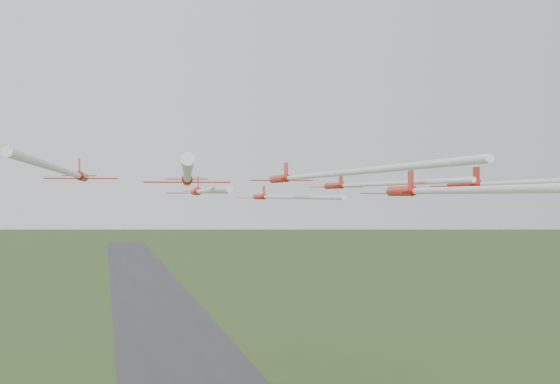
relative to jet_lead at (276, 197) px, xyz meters
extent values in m
cube|color=#363538|center=(-4.21, 184.26, -48.06)|extent=(38.00, 900.00, 0.04)
cylinder|color=red|center=(0.19, 12.78, 0.03)|extent=(1.12, 7.78, 1.00)
cone|color=red|center=(0.26, 17.48, 0.03)|extent=(1.03, 1.66, 1.00)
cone|color=red|center=(0.12, 8.35, 0.03)|extent=(0.93, 1.11, 0.91)
ellipsoid|color=black|center=(0.22, 14.61, 0.39)|extent=(0.40, 0.87, 0.29)
cube|color=red|center=(0.18, 12.05, -0.20)|extent=(8.07, 2.49, 0.09)
cube|color=red|center=(0.14, 9.22, 0.03)|extent=(3.67, 1.15, 0.07)
cube|color=red|center=(0.14, 9.40, 1.03)|extent=(0.12, 1.64, 1.83)
cylinder|color=silver|center=(-0.19, -13.08, -0.02)|extent=(1.17, 41.87, 0.55)
cylinder|color=red|center=(-12.85, -0.45, 0.86)|extent=(1.72, 9.16, 1.18)
cone|color=red|center=(-12.52, 5.06, 0.86)|extent=(1.29, 2.00, 1.18)
cone|color=red|center=(-13.16, -5.64, 0.86)|extent=(1.15, 1.35, 1.07)
ellipsoid|color=black|center=(-12.72, 1.69, 1.29)|extent=(0.51, 1.04, 0.34)
cube|color=red|center=(-12.90, -1.31, 0.60)|extent=(9.58, 3.35, 0.11)
cube|color=red|center=(-13.10, -4.63, 0.86)|extent=(4.36, 1.54, 0.09)
cube|color=red|center=(-13.09, -4.41, 2.04)|extent=(0.22, 1.93, 2.14)
cylinder|color=silver|center=(-14.37, -25.75, 0.81)|extent=(2.99, 39.08, 0.64)
cylinder|color=red|center=(8.69, -3.25, 1.79)|extent=(1.21, 7.94, 1.02)
cone|color=red|center=(8.81, 1.54, 1.79)|extent=(1.06, 1.70, 1.02)
cone|color=red|center=(8.59, -7.76, 1.79)|extent=(0.96, 1.14, 0.93)
ellipsoid|color=black|center=(8.74, -1.39, 2.16)|extent=(0.41, 0.89, 0.30)
cube|color=red|center=(8.68, -4.00, 1.55)|extent=(8.25, 2.61, 0.09)
cube|color=red|center=(8.61, -6.88, 1.79)|extent=(3.75, 1.21, 0.07)
cube|color=red|center=(8.61, -6.69, 2.81)|extent=(0.13, 1.68, 1.86)
cylinder|color=silver|center=(8.10, -28.25, 1.74)|extent=(1.50, 39.95, 0.56)
cylinder|color=red|center=(-29.40, -16.42, 2.62)|extent=(1.51, 8.66, 1.11)
cone|color=red|center=(-29.16, -11.20, 2.62)|extent=(1.20, 1.87, 1.11)
cone|color=red|center=(-29.63, -21.32, 2.62)|extent=(1.07, 1.26, 1.01)
ellipsoid|color=black|center=(-29.31, -14.39, 3.03)|extent=(0.47, 0.98, 0.32)
cube|color=red|center=(-29.44, -17.22, 2.37)|extent=(9.03, 3.05, 0.10)
cube|color=red|center=(-29.59, -20.36, 2.62)|extent=(4.11, 1.40, 0.08)
cube|color=red|center=(-29.58, -20.16, 3.74)|extent=(0.19, 1.83, 2.03)
cylinder|color=silver|center=(-30.74, -45.18, 2.57)|extent=(2.77, 46.62, 0.61)
cylinder|color=red|center=(-3.84, -17.59, 2.47)|extent=(1.14, 8.12, 1.05)
cone|color=red|center=(-3.79, -12.68, 2.47)|extent=(1.07, 1.73, 1.05)
cone|color=red|center=(-3.90, -22.22, 2.47)|extent=(0.97, 1.16, 0.95)
ellipsoid|color=black|center=(-3.82, -15.68, 2.85)|extent=(0.41, 0.91, 0.31)
cube|color=red|center=(-3.85, -18.36, 2.23)|extent=(8.43, 2.58, 0.10)
cube|color=red|center=(-3.89, -21.31, 2.47)|extent=(3.83, 1.19, 0.08)
cube|color=red|center=(-3.88, -21.12, 3.52)|extent=(0.12, 1.72, 1.91)
cylinder|color=silver|center=(-4.18, -47.05, 2.42)|extent=(1.13, 48.61, 0.57)
cylinder|color=red|center=(23.18, -18.19, 1.80)|extent=(2.19, 9.57, 1.23)
cone|color=red|center=(23.77, -12.47, 1.80)|extent=(1.43, 2.12, 1.23)
cone|color=red|center=(22.63, -23.58, 1.80)|extent=(1.25, 1.45, 1.12)
ellipsoid|color=black|center=(23.41, -15.97, 2.24)|extent=(0.57, 1.10, 0.36)
cube|color=red|center=(23.09, -19.08, 1.52)|extent=(10.07, 3.89, 0.11)
cube|color=red|center=(22.74, -22.53, 1.80)|extent=(4.58, 1.79, 0.09)
cube|color=red|center=(22.76, -22.30, 3.02)|extent=(0.32, 2.01, 2.23)
cylinder|color=red|center=(-17.77, -31.05, 1.94)|extent=(2.20, 9.11, 1.17)
cone|color=red|center=(-17.14, -25.61, 1.94)|extent=(1.38, 2.03, 1.17)
cone|color=red|center=(-18.36, -36.17, 1.94)|extent=(1.20, 1.39, 1.06)
ellipsoid|color=black|center=(-17.52, -28.94, 2.36)|extent=(0.56, 1.05, 0.34)
cube|color=red|center=(-17.87, -31.89, 1.67)|extent=(9.61, 3.82, 0.11)
cube|color=red|center=(-18.25, -35.17, 1.94)|extent=(4.37, 1.76, 0.09)
cube|color=red|center=(-18.22, -34.95, 3.10)|extent=(0.33, 1.91, 2.13)
cylinder|color=silver|center=(-20.74, -56.70, 1.88)|extent=(5.25, 39.97, 0.64)
cylinder|color=red|center=(7.04, -32.59, 0.74)|extent=(2.54, 9.33, 1.20)
cone|color=red|center=(7.86, -27.05, 0.74)|extent=(1.47, 2.11, 1.20)
cone|color=red|center=(6.27, -37.81, 0.74)|extent=(1.27, 1.45, 1.09)
ellipsoid|color=black|center=(7.36, -30.44, 1.17)|extent=(0.60, 1.09, 0.35)
cube|color=red|center=(6.92, -33.45, 0.47)|extent=(9.89, 4.20, 0.11)
cube|color=red|center=(6.42, -36.79, 0.74)|extent=(4.50, 1.93, 0.09)
cube|color=red|center=(6.46, -36.57, 1.94)|extent=(0.39, 1.95, 2.18)
cylinder|color=silver|center=(2.51, -63.28, 0.68)|extent=(8.00, 49.85, 0.65)
camera|label=1|loc=(-26.78, -108.65, 0.20)|focal=45.00mm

